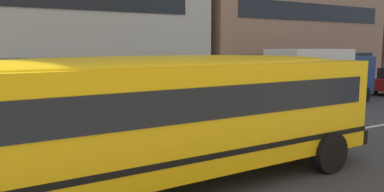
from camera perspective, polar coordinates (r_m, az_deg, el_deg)
name	(u,v)px	position (r m, az deg, el deg)	size (l,w,h in m)	color
ground_plane	(209,156)	(10.36, 2.57, -9.17)	(400.00, 400.00, 0.00)	#38383D
sidewalk_far	(118,114)	(16.75, -11.20, -2.72)	(120.00, 3.00, 0.01)	gray
lane_centreline	(209,156)	(10.35, 2.57, -9.16)	(110.00, 0.16, 0.01)	silver
school_bus	(140,113)	(7.58, -7.93, -2.54)	(12.59, 2.98, 2.81)	yellow
box_truck	(320,74)	(20.38, 18.95, 3.20)	(6.07, 2.53, 2.82)	navy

